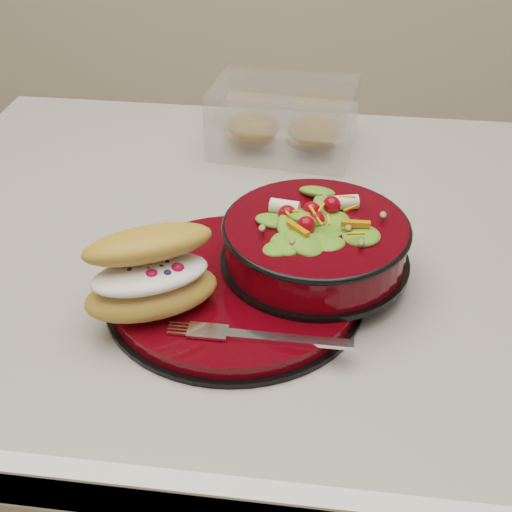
# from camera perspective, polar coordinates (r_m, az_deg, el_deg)

# --- Properties ---
(island_counter) EXTENTS (1.24, 0.74, 0.90)m
(island_counter) POSITION_cam_1_polar(r_m,az_deg,el_deg) (1.16, 8.63, -17.74)
(island_counter) COLOR silver
(island_counter) RESTS_ON ground
(dinner_plate) EXTENTS (0.27, 0.27, 0.02)m
(dinner_plate) POSITION_cam_1_polar(r_m,az_deg,el_deg) (0.75, -1.66, -2.65)
(dinner_plate) COLOR black
(dinner_plate) RESTS_ON island_counter
(salad_bowl) EXTENTS (0.20, 0.20, 0.09)m
(salad_bowl) POSITION_cam_1_polar(r_m,az_deg,el_deg) (0.76, 4.80, 1.54)
(salad_bowl) COLOR black
(salad_bowl) RESTS_ON dinner_plate
(croissant) EXTENTS (0.15, 0.14, 0.08)m
(croissant) POSITION_cam_1_polar(r_m,az_deg,el_deg) (0.70, -8.33, -1.33)
(croissant) COLOR #C5853C
(croissant) RESTS_ON dinner_plate
(fork) EXTENTS (0.16, 0.02, 0.00)m
(fork) POSITION_cam_1_polar(r_m,az_deg,el_deg) (0.67, 0.61, -6.47)
(fork) COLOR silver
(fork) RESTS_ON dinner_plate
(pastry_box) EXTENTS (0.21, 0.16, 0.09)m
(pastry_box) POSITION_cam_1_polar(r_m,az_deg,el_deg) (1.04, 2.25, 10.93)
(pastry_box) COLOR white
(pastry_box) RESTS_ON island_counter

